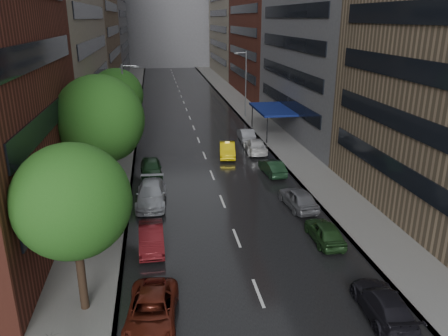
{
  "coord_description": "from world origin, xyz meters",
  "views": [
    {
      "loc": [
        -4.75,
        -14.62,
        13.45
      ],
      "look_at": [
        0.0,
        15.22,
        3.0
      ],
      "focal_mm": 35.0,
      "sensor_mm": 36.0,
      "label": 1
    }
  ],
  "objects": [
    {
      "name": "parked_cars_right",
      "position": [
        5.4,
        17.93,
        0.71
      ],
      "size": [
        2.37,
        36.26,
        1.52
      ],
      "color": "black",
      "rests_on": "ground"
    },
    {
      "name": "tree_mid",
      "position": [
        -8.6,
        15.97,
        6.75
      ],
      "size": [
        6.19,
        6.19,
        9.86
      ],
      "color": "#382619",
      "rests_on": "ground"
    },
    {
      "name": "sidewalk_left",
      "position": [
        -9.0,
        50.0,
        0.07
      ],
      "size": [
        4.0,
        140.0,
        0.15
      ],
      "primitive_type": "cube",
      "color": "gray",
      "rests_on": "ground"
    },
    {
      "name": "buildings_left",
      "position": [
        -15.0,
        58.79,
        15.99
      ],
      "size": [
        8.0,
        108.0,
        38.0
      ],
      "color": "maroon",
      "rests_on": "ground"
    },
    {
      "name": "street_lamp_right",
      "position": [
        7.72,
        45.0,
        4.89
      ],
      "size": [
        1.74,
        0.22,
        9.0
      ],
      "color": "gray",
      "rests_on": "sidewalk_right"
    },
    {
      "name": "street_lamp_left",
      "position": [
        -7.72,
        30.0,
        4.89
      ],
      "size": [
        1.74,
        0.22,
        9.0
      ],
      "color": "gray",
      "rests_on": "sidewalk_left"
    },
    {
      "name": "road",
      "position": [
        0.0,
        50.0,
        0.01
      ],
      "size": [
        14.0,
        140.0,
        0.01
      ],
      "primitive_type": "cube",
      "color": "black",
      "rests_on": "ground"
    },
    {
      "name": "building_far",
      "position": [
        0.0,
        118.0,
        16.0
      ],
      "size": [
        40.0,
        14.0,
        32.0
      ],
      "primitive_type": "cube",
      "color": "slate",
      "rests_on": "ground"
    },
    {
      "name": "taxi",
      "position": [
        2.26,
        27.27,
        0.72
      ],
      "size": [
        2.07,
        4.5,
        1.43
      ],
      "primitive_type": "imported",
      "rotation": [
        0.0,
        0.0,
        -0.13
      ],
      "color": "yellow",
      "rests_on": "ground"
    },
    {
      "name": "sidewalk_right",
      "position": [
        9.0,
        50.0,
        0.07
      ],
      "size": [
        4.0,
        140.0,
        0.15
      ],
      "primitive_type": "cube",
      "color": "gray",
      "rests_on": "ground"
    },
    {
      "name": "tree_far",
      "position": [
        -8.6,
        31.19,
        5.92
      ],
      "size": [
        5.42,
        5.42,
        8.64
      ],
      "color": "#382619",
      "rests_on": "ground"
    },
    {
      "name": "parked_cars_left",
      "position": [
        -5.4,
        12.93,
        0.74
      ],
      "size": [
        2.76,
        25.03,
        1.57
      ],
      "color": "#5D1E12",
      "rests_on": "ground"
    },
    {
      "name": "tree_near",
      "position": [
        -8.6,
        3.99,
        5.73
      ],
      "size": [
        5.26,
        5.26,
        8.38
      ],
      "color": "#382619",
      "rests_on": "ground"
    },
    {
      "name": "buildings_right",
      "position": [
        15.0,
        56.7,
        15.03
      ],
      "size": [
        8.05,
        109.1,
        36.0
      ],
      "color": "#937A5B",
      "rests_on": "ground"
    },
    {
      "name": "awning",
      "position": [
        8.98,
        35.0,
        3.13
      ],
      "size": [
        4.0,
        8.0,
        3.12
      ],
      "color": "navy",
      "rests_on": "sidewalk_right"
    }
  ]
}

